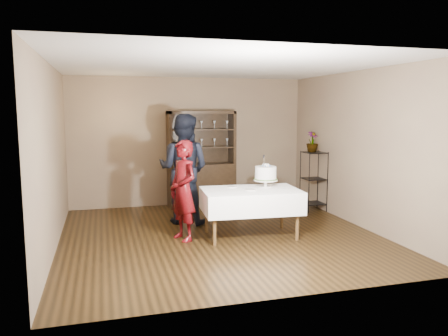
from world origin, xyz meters
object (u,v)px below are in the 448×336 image
Objects in this scene: cake_table at (251,201)px; plant_etagere at (314,179)px; woman at (183,190)px; potted_plant at (312,142)px; man at (184,169)px; china_hutch at (201,175)px; cake at (266,174)px.

plant_etagere is at bearing 37.33° from cake_table.
potted_plant reaches higher than woman.
plant_etagere is 0.61× the size of man.
woman is at bearing 174.10° from cake_table.
cake is (0.57, -2.30, 0.32)m from china_hutch.
china_hutch is 2.45m from cake_table.
woman is at bearing -109.20° from china_hutch.
man is at bearing 146.50° from woman.
plant_etagere reaches higher than cake_table.
china_hutch is 1.25× the size of cake_table.
cake is at bearing -76.19° from china_hutch.
potted_plant is (-0.03, 0.04, 0.74)m from plant_etagere.
man reaches higher than cake.
cake is 2.01m from potted_plant.
woman is at bearing 109.55° from man.
cake reaches higher than plant_etagere.
china_hutch is 2.39m from cake.
cake_table is at bearing 157.46° from man.
man is at bearing -115.44° from china_hutch.
china_hutch is 2.40m from potted_plant.
china_hutch is 2.47m from woman.
potted_plant is (2.05, -1.01, 0.73)m from china_hutch.
plant_etagere is at bearing 39.43° from cake.
china_hutch is 2.33m from plant_etagere.
potted_plant is at bearing 126.33° from plant_etagere.
cake is at bearing -139.03° from potted_plant.
man is (-0.87, 1.15, 0.39)m from cake_table.
man reaches higher than woman.
woman is 1.08m from man.
plant_etagere is 1.99m from cake.
china_hutch is 1.27× the size of woman.
cake_table is 1.02× the size of woman.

